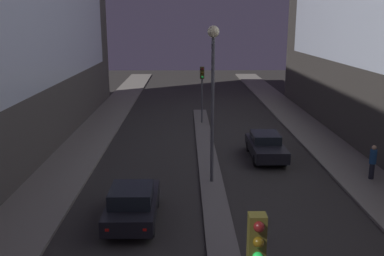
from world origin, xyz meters
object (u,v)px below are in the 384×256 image
traffic_light_mid (202,82)px  pedestrian_on_right_sidewalk (373,161)px  car_left_lane (133,204)px  car_right_lane (266,146)px  street_lamp (213,75)px

traffic_light_mid → pedestrian_on_right_sidewalk: size_ratio=2.49×
car_left_lane → car_right_lane: bearing=50.0°
traffic_light_mid → car_left_lane: bearing=-101.5°
car_left_lane → car_right_lane: car_left_lane is taller
street_lamp → car_left_lane: 7.00m
car_left_lane → car_right_lane: size_ratio=0.94×
traffic_light_mid → pedestrian_on_right_sidewalk: (7.95, -12.33, -2.22)m
traffic_light_mid → street_lamp: bearing=-90.0°
street_lamp → car_left_lane: size_ratio=1.80×
car_left_lane → pedestrian_on_right_sidewalk: bearing=20.5°
car_right_lane → street_lamp: bearing=-130.6°
car_left_lane → car_right_lane: (6.76, 8.04, -0.03)m
street_lamp → pedestrian_on_right_sidewalk: (7.95, 0.14, -4.28)m
car_right_lane → car_left_lane: bearing=-130.0°
traffic_light_mid → car_right_lane: 9.52m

